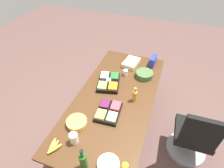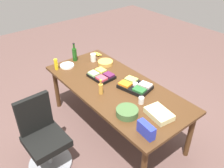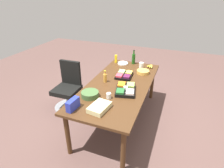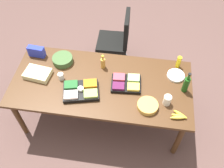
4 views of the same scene
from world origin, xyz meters
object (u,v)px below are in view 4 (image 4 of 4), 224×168
(mayo_jar, at_px, (167,100))
(salad_bowl, at_px, (63,60))
(paper_cup, at_px, (61,76))
(banana_bunch, at_px, (179,116))
(dressing_bottle, at_px, (103,63))
(chip_bag_blue, at_px, (36,52))
(veggie_tray, at_px, (81,90))
(office_chair, at_px, (116,45))
(mustard_bottle, at_px, (179,62))
(conference_table, at_px, (101,86))
(sheet_cake, at_px, (38,74))
(wine_bottle, at_px, (186,84))
(fruit_platter, at_px, (126,83))
(chip_bowl, at_px, (148,106))
(paper_plate_stack, at_px, (176,76))

(mayo_jar, bearing_deg, salad_bowl, -19.00)
(paper_cup, xyz_separation_m, banana_bunch, (-1.45, 0.35, -0.02))
(dressing_bottle, xyz_separation_m, chip_bag_blue, (0.92, -0.08, -0.01))
(veggie_tray, relative_size, dressing_bottle, 2.23)
(office_chair, relative_size, mustard_bottle, 5.66)
(banana_bunch, height_order, chip_bag_blue, chip_bag_blue)
(conference_table, bearing_deg, banana_bunch, 159.08)
(office_chair, relative_size, paper_cup, 10.84)
(mayo_jar, bearing_deg, sheet_cake, -6.94)
(office_chair, relative_size, dressing_bottle, 4.55)
(wine_bottle, xyz_separation_m, fruit_platter, (0.71, 0.02, -0.09))
(chip_bowl, height_order, banana_bunch, chip_bowl)
(wine_bottle, distance_m, chip_bowl, 0.53)
(chip_bowl, relative_size, dressing_bottle, 1.13)
(wine_bottle, relative_size, fruit_platter, 0.81)
(wine_bottle, bearing_deg, dressing_bottle, -12.43)
(paper_cup, xyz_separation_m, mustard_bottle, (-1.45, -0.42, 0.04))
(conference_table, bearing_deg, paper_cup, 1.07)
(banana_bunch, height_order, mayo_jar, mayo_jar)
(wine_bottle, bearing_deg, mayo_jar, 46.93)
(conference_table, height_order, office_chair, office_chair)
(conference_table, bearing_deg, office_chair, -91.84)
(fruit_platter, relative_size, dressing_bottle, 1.77)
(mustard_bottle, relative_size, salad_bowl, 0.65)
(banana_bunch, bearing_deg, chip_bag_blue, -20.45)
(mustard_bottle, xyz_separation_m, chip_bag_blue, (1.87, 0.07, -0.01))
(chip_bowl, bearing_deg, wine_bottle, -143.89)
(veggie_tray, height_order, mayo_jar, mayo_jar)
(chip_bowl, bearing_deg, mayo_jar, -158.35)
(paper_plate_stack, bearing_deg, fruit_platter, 20.45)
(chip_bag_blue, bearing_deg, salad_bowl, 170.23)
(conference_table, height_order, wine_bottle, wine_bottle)
(salad_bowl, distance_m, paper_plate_stack, 1.48)
(wine_bottle, height_order, mayo_jar, wine_bottle)
(banana_bunch, bearing_deg, paper_plate_stack, -87.24)
(fruit_platter, distance_m, paper_cup, 0.81)
(office_chair, relative_size, salad_bowl, 3.68)
(paper_plate_stack, bearing_deg, dressing_bottle, -1.23)
(fruit_platter, bearing_deg, veggie_tray, 20.19)
(sheet_cake, bearing_deg, wine_bottle, -179.13)
(paper_cup, distance_m, mustard_bottle, 1.51)
(paper_cup, relative_size, sheet_cake, 0.28)
(fruit_platter, distance_m, salad_bowl, 0.91)
(banana_bunch, relative_size, mustard_bottle, 1.13)
(chip_bag_blue, relative_size, paper_plate_stack, 1.00)
(wine_bottle, distance_m, banana_bunch, 0.41)
(wine_bottle, distance_m, fruit_platter, 0.71)
(fruit_platter, bearing_deg, dressing_bottle, -37.10)
(veggie_tray, bearing_deg, wine_bottle, -170.25)
(conference_table, height_order, sheet_cake, sheet_cake)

